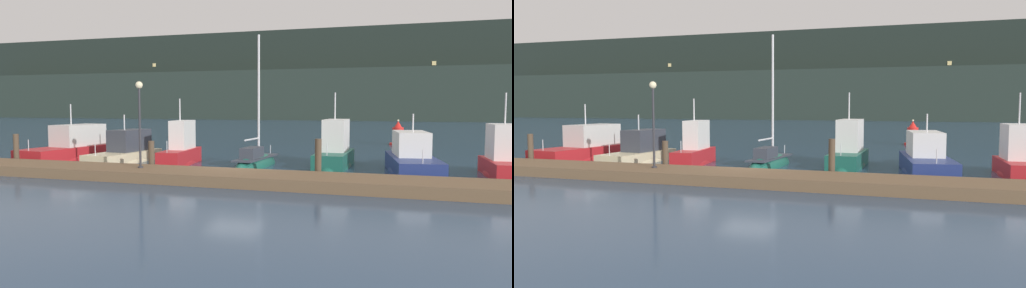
% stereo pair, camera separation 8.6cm
% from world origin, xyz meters
% --- Properties ---
extents(ground_plane, '(400.00, 400.00, 0.00)m').
position_xyz_m(ground_plane, '(0.00, 0.00, 0.00)').
color(ground_plane, navy).
extents(dock, '(30.71, 2.80, 0.45)m').
position_xyz_m(dock, '(0.00, -2.13, 0.23)').
color(dock, brown).
rests_on(dock, ground).
extents(mooring_pile_0, '(0.28, 0.28, 1.72)m').
position_xyz_m(mooring_pile_0, '(-12.02, -0.48, 0.86)').
color(mooring_pile_0, '#4C3D2D').
rests_on(mooring_pile_0, ground).
extents(mooring_pile_1, '(0.28, 0.28, 1.53)m').
position_xyz_m(mooring_pile_1, '(-4.01, -0.48, 0.76)').
color(mooring_pile_1, '#4C3D2D').
rests_on(mooring_pile_1, ground).
extents(mooring_pile_2, '(0.28, 0.28, 1.80)m').
position_xyz_m(mooring_pile_2, '(4.01, -0.48, 0.90)').
color(mooring_pile_2, '#4C3D2D').
rests_on(mooring_pile_2, ground).
extents(motorboat_berth_1, '(2.99, 7.45, 3.87)m').
position_xyz_m(motorboat_berth_1, '(-11.78, 3.59, 0.35)').
color(motorboat_berth_1, red).
rests_on(motorboat_berth_1, ground).
extents(motorboat_berth_2, '(2.24, 5.84, 3.17)m').
position_xyz_m(motorboat_berth_2, '(-7.72, 3.03, 0.32)').
color(motorboat_berth_2, beige).
rests_on(motorboat_berth_2, ground).
extents(motorboat_berth_3, '(1.85, 4.68, 4.13)m').
position_xyz_m(motorboat_berth_3, '(-4.24, 3.00, 0.46)').
color(motorboat_berth_3, red).
rests_on(motorboat_berth_3, ground).
extents(sailboat_berth_4, '(1.50, 5.07, 7.56)m').
position_xyz_m(sailboat_berth_4, '(-0.04, 3.35, 0.11)').
color(sailboat_berth_4, '#195647').
rests_on(sailboat_berth_4, ground).
extents(motorboat_berth_5, '(1.69, 5.28, 4.44)m').
position_xyz_m(motorboat_berth_5, '(3.89, 4.60, 0.47)').
color(motorboat_berth_5, '#195647').
rests_on(motorboat_berth_5, ground).
extents(motorboat_berth_6, '(3.15, 6.95, 3.40)m').
position_xyz_m(motorboat_berth_6, '(7.79, 3.22, 0.34)').
color(motorboat_berth_6, navy).
rests_on(motorboat_berth_6, ground).
extents(motorboat_berth_7, '(1.90, 4.77, 4.35)m').
position_xyz_m(motorboat_berth_7, '(11.74, 3.52, 0.44)').
color(motorboat_berth_7, red).
rests_on(motorboat_berth_7, ground).
extents(channel_buoy, '(1.32, 1.32, 2.05)m').
position_xyz_m(channel_buoy, '(6.47, 20.38, 0.77)').
color(channel_buoy, red).
rests_on(channel_buoy, ground).
extents(dock_lamppost, '(0.32, 0.32, 3.82)m').
position_xyz_m(dock_lamppost, '(-3.67, -2.02, 3.02)').
color(dock_lamppost, '#2D2D33').
rests_on(dock_lamppost, dock).
extents(hillside_backdrop, '(240.00, 23.00, 19.60)m').
position_xyz_m(hillside_backdrop, '(-3.86, 92.03, 9.04)').
color(hillside_backdrop, '#1E2823').
rests_on(hillside_backdrop, ground).
extents(rowboat_adrift, '(2.35, 3.51, 0.56)m').
position_xyz_m(rowboat_adrift, '(-16.68, 6.57, 0.00)').
color(rowboat_adrift, beige).
rests_on(rowboat_adrift, ground).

